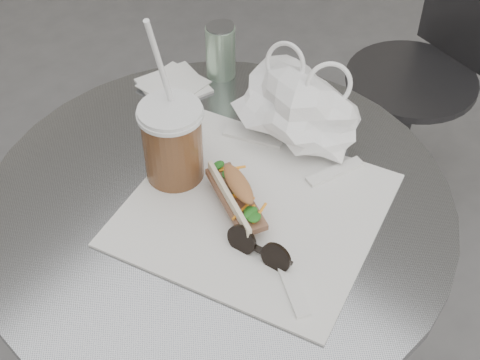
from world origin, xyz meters
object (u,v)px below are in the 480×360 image
Objects in this scene: chair_far at (413,109)px; sunglasses at (259,250)px; cafe_table at (221,298)px; drink_can at (221,51)px; banh_mi at (237,195)px; iced_coffee at (173,142)px.

sunglasses reaches higher than chair_far.
drink_can is at bearing 129.99° from cafe_table.
banh_mi is at bearing -45.01° from drink_can.
sunglasses is (0.13, -0.05, 0.29)m from cafe_table.
chair_far is 6.29× the size of drink_can.
banh_mi is 1.78× the size of sunglasses.
banh_mi is at bearing 2.06° from iced_coffee.
iced_coffee is (-0.09, -0.00, 0.35)m from cafe_table.
sunglasses is at bearing -41.93° from drink_can.
iced_coffee is (-0.01, -0.93, 0.51)m from chair_far.
chair_far is 3.51× the size of banh_mi.
chair_far is at bearing 124.37° from banh_mi.
chair_far is at bearing 96.39° from sunglasses.
cafe_table is 0.47m from drink_can.
drink_can is (-0.13, -0.67, 0.49)m from chair_far.
cafe_table is at bearing 152.86° from sunglasses.
cafe_table is 0.36m from iced_coffee.
drink_can reaches higher than chair_far.
iced_coffee reaches higher than sunglasses.
sunglasses is at bearing -3.87° from banh_mi.
iced_coffee is at bearing -150.99° from banh_mi.
drink_can reaches higher than banh_mi.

